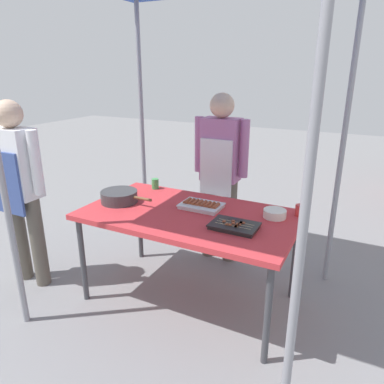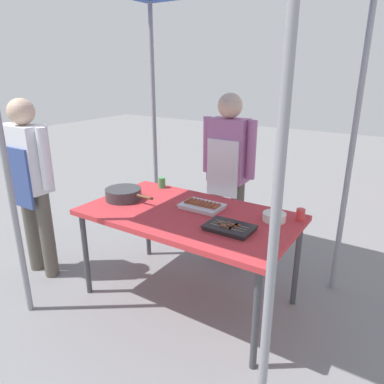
{
  "view_description": "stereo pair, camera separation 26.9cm",
  "coord_description": "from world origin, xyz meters",
  "views": [
    {
      "loc": [
        1.16,
        -2.22,
        1.78
      ],
      "look_at": [
        0.0,
        0.05,
        0.9
      ],
      "focal_mm": 33.64,
      "sensor_mm": 36.0,
      "label": 1
    },
    {
      "loc": [
        1.39,
        -2.09,
        1.78
      ],
      "look_at": [
        0.0,
        0.05,
        0.9
      ],
      "focal_mm": 33.64,
      "sensor_mm": 36.0,
      "label": 2
    }
  ],
  "objects": [
    {
      "name": "condiment_bowl",
      "position": [
        0.6,
        0.21,
        0.78
      ],
      "size": [
        0.17,
        0.17,
        0.06
      ],
      "primitive_type": "cylinder",
      "color": "silver",
      "rests_on": "stall_table"
    },
    {
      "name": "stall_table",
      "position": [
        0.0,
        0.0,
        0.7
      ],
      "size": [
        1.6,
        0.9,
        0.75
      ],
      "color": "#C63338",
      "rests_on": "ground"
    },
    {
      "name": "drink_cup_by_wok",
      "position": [
        0.75,
        0.32,
        0.79
      ],
      "size": [
        0.06,
        0.06,
        0.09
      ],
      "primitive_type": "cylinder",
      "color": "red",
      "rests_on": "stall_table"
    },
    {
      "name": "tray_grilled_sausages",
      "position": [
        0.04,
        0.13,
        0.77
      ],
      "size": [
        0.32,
        0.22,
        0.05
      ],
      "color": "silver",
      "rests_on": "stall_table"
    },
    {
      "name": "cooking_wok",
      "position": [
        -0.61,
        -0.05,
        0.8
      ],
      "size": [
        0.45,
        0.29,
        0.09
      ],
      "color": "#38383A",
      "rests_on": "stall_table"
    },
    {
      "name": "tray_meat_skewers",
      "position": [
        0.4,
        -0.11,
        0.77
      ],
      "size": [
        0.32,
        0.22,
        0.04
      ],
      "color": "black",
      "rests_on": "stall_table"
    },
    {
      "name": "drink_cup_near_edge",
      "position": [
        -0.54,
        0.37,
        0.8
      ],
      "size": [
        0.06,
        0.06,
        0.09
      ],
      "primitive_type": "cylinder",
      "color": "#3F994C",
      "rests_on": "stall_table"
    },
    {
      "name": "customer_nearby",
      "position": [
        -1.34,
        -0.39,
        0.92
      ],
      "size": [
        0.52,
        0.23,
        1.56
      ],
      "color": "#595147",
      "rests_on": "ground"
    },
    {
      "name": "vendor_woman",
      "position": [
        -0.06,
        0.74,
        0.94
      ],
      "size": [
        0.52,
        0.23,
        1.58
      ],
      "rotation": [
        0.0,
        0.0,
        3.14
      ],
      "color": "#595147",
      "rests_on": "ground"
    },
    {
      "name": "ground_plane",
      "position": [
        0.0,
        0.0,
        0.0
      ],
      "size": [
        18.0,
        18.0,
        0.0
      ],
      "primitive_type": "plane",
      "color": "slate"
    }
  ]
}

